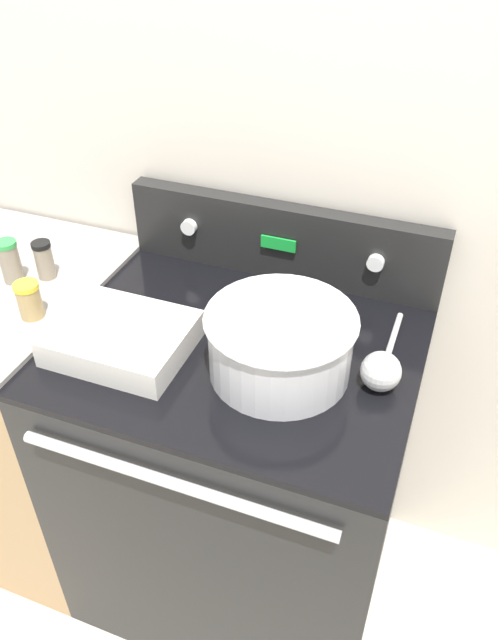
{
  "coord_description": "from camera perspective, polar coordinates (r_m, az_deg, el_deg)",
  "views": [
    {
      "loc": [
        0.41,
        -0.67,
        1.79
      ],
      "look_at": [
        0.02,
        0.35,
        0.96
      ],
      "focal_mm": 35.0,
      "sensor_mm": 36.0,
      "label": 1
    }
  ],
  "objects": [
    {
      "name": "spice_jar_yellow_cap",
      "position": [
        1.52,
        -19.45,
        1.74
      ],
      "size": [
        0.06,
        0.06,
        0.09
      ],
      "color": "tan",
      "rests_on": "side_counter"
    },
    {
      "name": "spice_jar_green_cap",
      "position": [
        1.66,
        -21.02,
        5.04
      ],
      "size": [
        0.05,
        0.05,
        0.11
      ],
      "color": "gray",
      "rests_on": "side_counter"
    },
    {
      "name": "casserole_dish",
      "position": [
        1.39,
        -11.56,
        -1.48
      ],
      "size": [
        0.29,
        0.24,
        0.06
      ],
      "color": "silver",
      "rests_on": "stove_range"
    },
    {
      "name": "mixing_bowl",
      "position": [
        1.28,
        2.88,
        -1.89
      ],
      "size": [
        0.31,
        0.31,
        0.15
      ],
      "color": "silver",
      "rests_on": "stove_range"
    },
    {
      "name": "spice_jar_black_cap",
      "position": [
        1.65,
        -18.22,
        5.26
      ],
      "size": [
        0.05,
        0.05,
        0.1
      ],
      "color": "gray",
      "rests_on": "side_counter"
    },
    {
      "name": "kitchen_wall",
      "position": [
        1.52,
        4.12,
        16.4
      ],
      "size": [
        8.0,
        0.05,
        2.5
      ],
      "color": "beige",
      "rests_on": "ground_plane"
    },
    {
      "name": "side_counter",
      "position": [
        2.0,
        -19.7,
        -7.4
      ],
      "size": [
        0.57,
        0.66,
        0.91
      ],
      "color": "tan",
      "rests_on": "ground_plane"
    },
    {
      "name": "ladle",
      "position": [
        1.3,
        12.03,
        -4.44
      ],
      "size": [
        0.08,
        0.29,
        0.08
      ],
      "color": "#B7B7B7",
      "rests_on": "stove_range"
    },
    {
      "name": "control_panel",
      "position": [
        1.58,
        3.06,
        7.21
      ],
      "size": [
        0.81,
        0.07,
        0.2
      ],
      "color": "black",
      "rests_on": "stove_range"
    },
    {
      "name": "stove_range",
      "position": [
        1.72,
        -0.84,
        -13.79
      ],
      "size": [
        0.81,
        0.69,
        0.9
      ],
      "color": "black",
      "rests_on": "ground_plane"
    }
  ]
}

